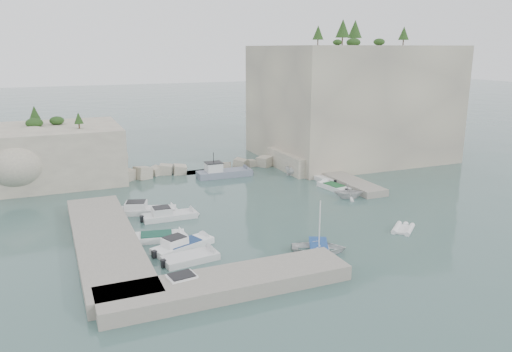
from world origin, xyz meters
name	(u,v)px	position (x,y,z in m)	size (l,w,h in m)	color
ground	(279,218)	(0.00, 0.00, 0.00)	(400.00, 400.00, 0.00)	#40605C
cliff_east	(350,102)	(23.00, 23.00, 8.50)	(26.00, 22.00, 17.00)	beige
cliff_terrace	(307,160)	(13.00, 18.00, 1.25)	(8.00, 10.00, 2.50)	beige
outcrop_west	(56,153)	(-20.00, 25.00, 3.50)	(16.00, 14.00, 7.00)	beige
quay_west	(106,241)	(-17.00, -1.00, 0.55)	(5.00, 24.00, 1.10)	#9E9689
quay_south	(228,283)	(-10.00, -12.50, 0.55)	(18.00, 4.00, 1.10)	#9E9689
ledge_east	(340,178)	(13.50, 10.00, 0.40)	(3.00, 16.00, 0.80)	#9E9689
breakwater	(205,166)	(-1.00, 22.00, 0.70)	(28.00, 3.00, 1.40)	beige
motorboat_a	(146,213)	(-12.09, 6.90, 0.00)	(6.81, 2.03, 1.40)	silver
motorboat_b	(170,219)	(-10.16, 4.27, 0.00)	(5.89, 1.93, 1.40)	silver
motorboat_c	(157,240)	(-12.62, -1.00, 0.00)	(5.45, 1.98, 0.70)	white
motorboat_d	(183,249)	(-10.95, -3.84, 0.00)	(6.05, 1.80, 1.40)	white
motorboat_e	(191,261)	(-11.05, -6.60, 0.00)	(4.86, 1.99, 0.70)	silver
motorboat_f	(193,289)	(-12.19, -11.30, 0.00)	(6.09, 1.81, 1.40)	white
rowboat	(319,252)	(-0.57, -8.96, 0.00)	(3.29, 4.61, 0.96)	white
inflatable_dinghy	(403,231)	(9.27, -7.65, 0.00)	(3.17, 1.54, 0.44)	white
tender_east_a	(348,198)	(10.32, 3.27, 0.00)	(2.91, 3.37, 1.77)	silver
tender_east_b	(334,189)	(10.77, 7.14, 0.00)	(5.01, 1.71, 0.70)	white
tender_east_c	(323,181)	(11.67, 11.14, 0.00)	(5.25, 1.70, 0.70)	silver
tender_east_d	(300,176)	(10.05, 14.63, 0.00)	(1.48, 3.94, 1.52)	white
work_boat	(224,176)	(0.54, 18.17, 0.00)	(8.01, 2.37, 2.20)	slate
rowboat_mast	(320,223)	(-0.57, -8.96, 2.58)	(0.10, 0.10, 4.20)	white
vegetation	(318,39)	(17.83, 24.40, 17.93)	(53.48, 13.88, 13.40)	#1E4219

